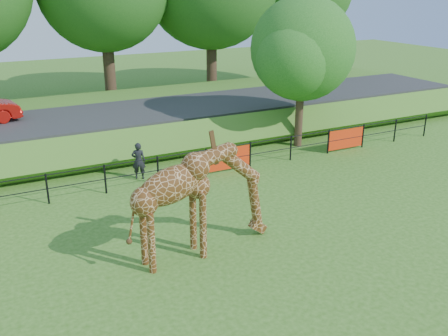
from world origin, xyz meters
The scene contains 7 objects.
ground centered at (0.00, 0.00, 0.00)m, with size 90.00×90.00×0.00m, color #326118.
giraffe centered at (-0.65, 2.60, 1.55)m, with size 4.35×0.80×3.11m, color #532E11, non-canonical shape.
perimeter_fence centered at (0.00, 8.00, 0.55)m, with size 28.07×0.10×1.10m, color black, non-canonical shape.
embankment centered at (0.00, 15.50, 0.65)m, with size 40.00×9.00×1.30m, color #326118.
road centered at (0.00, 14.00, 1.36)m, with size 40.00×5.00×0.12m, color #2C2C2E.
visitor centered at (-0.46, 8.87, 0.73)m, with size 0.53×0.35×1.46m, color black.
tree_east centered at (7.60, 9.63, 4.28)m, with size 5.40×4.71×6.76m.
Camera 1 is at (-5.77, -8.77, 7.11)m, focal length 40.00 mm.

